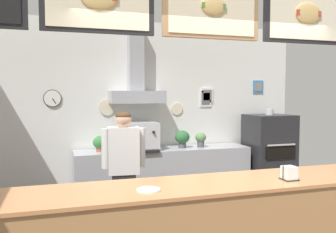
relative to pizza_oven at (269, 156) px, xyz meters
name	(u,v)px	position (x,y,z in m)	size (l,w,h in m)	color
back_wall_assembly	(145,106)	(-2.15, 0.33, 0.89)	(5.61, 2.98, 3.02)	#9E9E99
back_prep_counter	(164,177)	(-1.88, 0.14, -0.27)	(2.86, 0.60, 0.92)	#A3A5AD
pizza_oven	(269,156)	(0.00, 0.00, 0.00)	(0.74, 0.71, 1.54)	#232326
shop_worker	(124,171)	(-2.76, -1.12, 0.15)	(0.53, 0.26, 1.60)	#232328
espresso_machine	(140,136)	(-2.29, 0.12, 0.41)	(0.56, 0.55, 0.44)	silver
potted_basil	(182,138)	(-1.56, 0.13, 0.36)	(0.24, 0.24, 0.29)	#4C4C51
potted_thyme	(201,139)	(-1.24, 0.11, 0.33)	(0.18, 0.18, 0.24)	#4C4C51
potted_sage	(100,143)	(-2.90, 0.16, 0.32)	(0.22, 0.22, 0.24)	#9E563D
napkin_holder	(289,174)	(-1.57, -2.72, 0.38)	(0.14, 0.13, 0.14)	#262628
condiment_plate	(148,190)	(-2.84, -2.69, 0.33)	(0.19, 0.19, 0.01)	white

